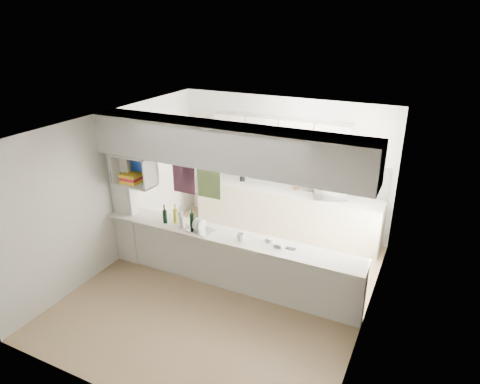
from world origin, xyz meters
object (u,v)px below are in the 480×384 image
Objects in this scene: microwave at (330,189)px; wine_bottles at (178,218)px; dish_rack at (201,226)px; bowl at (329,180)px.

wine_bottles is at bearing 29.83° from microwave.
microwave is at bearing 48.58° from wine_bottles.
dish_rack is 0.43m from wine_bottles.
bowl is 2.77m from wine_bottles.
microwave is 2.81m from wine_bottles.
wine_bottles reaches higher than dish_rack.
microwave is 0.19m from bowl.
bowl is (-0.03, -0.03, 0.19)m from microwave.
microwave is at bearing 65.37° from dish_rack.
dish_rack is at bearing -3.84° from wine_bottles.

